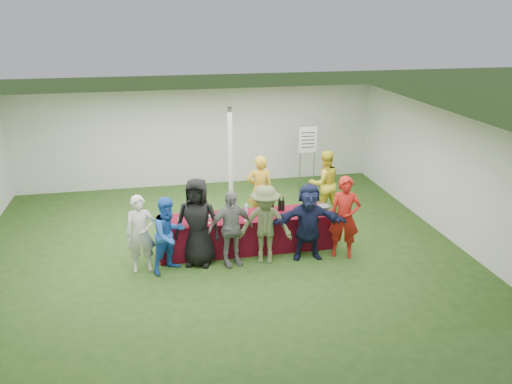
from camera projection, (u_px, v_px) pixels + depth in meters
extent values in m
plane|color=#284719|center=(217.00, 243.00, 10.74)|extent=(60.00, 60.00, 0.00)
plane|color=white|center=(198.00, 138.00, 13.96)|extent=(10.00, 0.00, 10.00)
plane|color=white|center=(253.00, 281.00, 6.60)|extent=(10.00, 0.00, 10.00)
plane|color=white|center=(436.00, 169.00, 11.22)|extent=(0.00, 8.00, 8.00)
plane|color=white|center=(214.00, 119.00, 9.82)|extent=(10.00, 10.00, 0.00)
cylinder|color=silver|center=(231.00, 166.00, 11.48)|extent=(0.10, 0.10, 2.70)
cube|color=#610714|center=(247.00, 232.00, 10.37)|extent=(3.60, 0.80, 0.75)
cylinder|color=black|center=(262.00, 207.00, 10.38)|extent=(0.07, 0.07, 0.22)
cylinder|color=black|center=(262.00, 200.00, 10.32)|extent=(0.03, 0.03, 0.08)
cylinder|color=#9A270E|center=(262.00, 198.00, 10.31)|extent=(0.03, 0.03, 0.02)
cylinder|color=black|center=(267.00, 206.00, 10.46)|extent=(0.07, 0.07, 0.22)
cylinder|color=black|center=(267.00, 199.00, 10.41)|extent=(0.03, 0.03, 0.08)
cylinder|color=#9A270E|center=(267.00, 197.00, 10.39)|extent=(0.03, 0.03, 0.02)
cylinder|color=black|center=(272.00, 206.00, 10.42)|extent=(0.07, 0.07, 0.22)
cylinder|color=black|center=(272.00, 200.00, 10.37)|extent=(0.03, 0.03, 0.08)
cylinder|color=#9A270E|center=(272.00, 197.00, 10.35)|extent=(0.03, 0.03, 0.02)
cylinder|color=black|center=(280.00, 205.00, 10.47)|extent=(0.07, 0.07, 0.22)
cylinder|color=black|center=(280.00, 199.00, 10.42)|extent=(0.03, 0.03, 0.08)
cylinder|color=#9A270E|center=(280.00, 196.00, 10.40)|extent=(0.03, 0.03, 0.02)
cylinder|color=black|center=(283.00, 206.00, 10.46)|extent=(0.07, 0.07, 0.22)
cylinder|color=black|center=(283.00, 199.00, 10.40)|extent=(0.03, 0.03, 0.08)
cylinder|color=#9A270E|center=(283.00, 197.00, 10.39)|extent=(0.03, 0.03, 0.02)
cylinder|color=silver|center=(179.00, 226.00, 9.75)|extent=(0.06, 0.06, 0.00)
cylinder|color=silver|center=(179.00, 224.00, 9.74)|extent=(0.01, 0.01, 0.07)
cylinder|color=silver|center=(179.00, 220.00, 9.71)|extent=(0.06, 0.06, 0.08)
cylinder|color=silver|center=(195.00, 226.00, 9.75)|extent=(0.06, 0.06, 0.00)
cylinder|color=silver|center=(195.00, 224.00, 9.74)|extent=(0.01, 0.01, 0.07)
cylinder|color=silver|center=(195.00, 220.00, 9.71)|extent=(0.06, 0.06, 0.08)
cylinder|color=silver|center=(209.00, 223.00, 9.88)|extent=(0.06, 0.06, 0.00)
cylinder|color=silver|center=(209.00, 221.00, 9.86)|extent=(0.01, 0.01, 0.07)
cylinder|color=silver|center=(209.00, 217.00, 9.84)|extent=(0.06, 0.06, 0.08)
cylinder|color=#400609|center=(209.00, 219.00, 9.85)|extent=(0.05, 0.05, 0.02)
cylinder|color=silver|center=(232.00, 222.00, 9.93)|extent=(0.06, 0.06, 0.00)
cylinder|color=silver|center=(232.00, 220.00, 9.91)|extent=(0.01, 0.01, 0.07)
cylinder|color=silver|center=(232.00, 216.00, 9.89)|extent=(0.06, 0.06, 0.08)
cylinder|color=silver|center=(311.00, 215.00, 10.26)|extent=(0.06, 0.06, 0.00)
cylinder|color=silver|center=(311.00, 213.00, 10.24)|extent=(0.01, 0.01, 0.07)
cylinder|color=silver|center=(311.00, 210.00, 10.22)|extent=(0.06, 0.06, 0.08)
cylinder|color=#400609|center=(311.00, 211.00, 10.23)|extent=(0.05, 0.05, 0.02)
cylinder|color=silver|center=(245.00, 221.00, 9.98)|extent=(0.06, 0.06, 0.00)
cylinder|color=silver|center=(245.00, 219.00, 9.97)|extent=(0.01, 0.01, 0.07)
cylinder|color=silver|center=(245.00, 215.00, 9.94)|extent=(0.06, 0.06, 0.08)
cylinder|color=silver|center=(246.00, 210.00, 10.28)|extent=(0.07, 0.07, 0.20)
cylinder|color=silver|center=(246.00, 204.00, 10.24)|extent=(0.03, 0.03, 0.03)
cube|color=white|center=(320.00, 208.00, 10.58)|extent=(0.25, 0.18, 0.03)
cylinder|color=slate|center=(323.00, 210.00, 10.30)|extent=(0.27, 0.27, 0.18)
cylinder|color=slate|center=(300.00, 172.00, 13.63)|extent=(0.02, 0.02, 1.10)
cylinder|color=slate|center=(314.00, 171.00, 13.70)|extent=(0.02, 0.02, 1.10)
cube|color=white|center=(308.00, 140.00, 13.35)|extent=(0.50, 0.02, 0.70)
cube|color=black|center=(308.00, 133.00, 13.27)|extent=(0.36, 0.01, 0.02)
cube|color=black|center=(308.00, 136.00, 13.31)|extent=(0.36, 0.01, 0.02)
cube|color=black|center=(308.00, 140.00, 13.34)|extent=(0.36, 0.01, 0.02)
cube|color=black|center=(308.00, 144.00, 13.37)|extent=(0.36, 0.01, 0.02)
cube|color=black|center=(308.00, 147.00, 13.41)|extent=(0.36, 0.01, 0.02)
imported|color=gold|center=(260.00, 190.00, 11.49)|extent=(0.64, 0.47, 1.64)
imported|color=yellow|center=(324.00, 183.00, 11.97)|extent=(0.85, 0.69, 1.62)
imported|color=beige|center=(141.00, 234.00, 9.38)|extent=(0.57, 0.39, 1.51)
imported|color=blue|center=(169.00, 235.00, 9.37)|extent=(0.92, 0.88, 1.49)
imported|color=black|center=(198.00, 222.00, 9.59)|extent=(0.99, 0.79, 1.76)
imported|color=slate|center=(231.00, 228.00, 9.59)|extent=(0.96, 0.56, 1.54)
imported|color=#4E5834|center=(265.00, 225.00, 9.68)|extent=(1.15, 0.84, 1.60)
imported|color=#141938|center=(308.00, 222.00, 9.85)|extent=(1.51, 0.65, 1.58)
imported|color=maroon|center=(345.00, 218.00, 9.90)|extent=(0.72, 0.60, 1.68)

